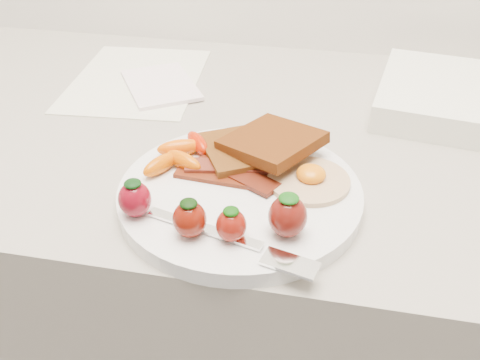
# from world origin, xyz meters

# --- Properties ---
(counter) EXTENTS (2.00, 0.60, 0.90)m
(counter) POSITION_xyz_m (0.00, 1.70, 0.45)
(counter) COLOR gray
(counter) RESTS_ON ground
(plate) EXTENTS (0.27, 0.27, 0.02)m
(plate) POSITION_xyz_m (0.01, 1.53, 0.91)
(plate) COLOR white
(plate) RESTS_ON counter
(toast_lower) EXTENTS (0.13, 0.13, 0.01)m
(toast_lower) POSITION_xyz_m (-0.00, 1.60, 0.93)
(toast_lower) COLOR #40200E
(toast_lower) RESTS_ON plate
(toast_upper) EXTENTS (0.13, 0.13, 0.02)m
(toast_upper) POSITION_xyz_m (0.03, 1.60, 0.94)
(toast_upper) COLOR black
(toast_upper) RESTS_ON toast_lower
(fried_egg) EXTENTS (0.10, 0.10, 0.02)m
(fried_egg) POSITION_xyz_m (0.08, 1.55, 0.92)
(fried_egg) COLOR beige
(fried_egg) RESTS_ON plate
(bacon_strips) EXTENTS (0.12, 0.07, 0.01)m
(bacon_strips) POSITION_xyz_m (-0.01, 1.55, 0.92)
(bacon_strips) COLOR #410F04
(bacon_strips) RESTS_ON plate
(baby_carrots) EXTENTS (0.07, 0.11, 0.02)m
(baby_carrots) POSITION_xyz_m (-0.07, 1.57, 0.93)
(baby_carrots) COLOR #EA5C02
(baby_carrots) RESTS_ON plate
(strawberries) EXTENTS (0.19, 0.06, 0.05)m
(strawberries) POSITION_xyz_m (-0.00, 1.46, 0.94)
(strawberries) COLOR maroon
(strawberries) RESTS_ON plate
(fork) EXTENTS (0.18, 0.07, 0.00)m
(fork) POSITION_xyz_m (0.03, 1.44, 0.92)
(fork) COLOR white
(fork) RESTS_ON plate
(paper_sheet) EXTENTS (0.22, 0.28, 0.00)m
(paper_sheet) POSITION_xyz_m (-0.22, 1.81, 0.90)
(paper_sheet) COLOR white
(paper_sheet) RESTS_ON counter
(notepad) EXTENTS (0.16, 0.17, 0.01)m
(notepad) POSITION_xyz_m (-0.17, 1.79, 0.91)
(notepad) COLOR white
(notepad) RESTS_ON paper_sheet
(appliance) EXTENTS (0.30, 0.26, 0.04)m
(appliance) POSITION_xyz_m (0.30, 1.80, 0.92)
(appliance) COLOR white
(appliance) RESTS_ON counter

